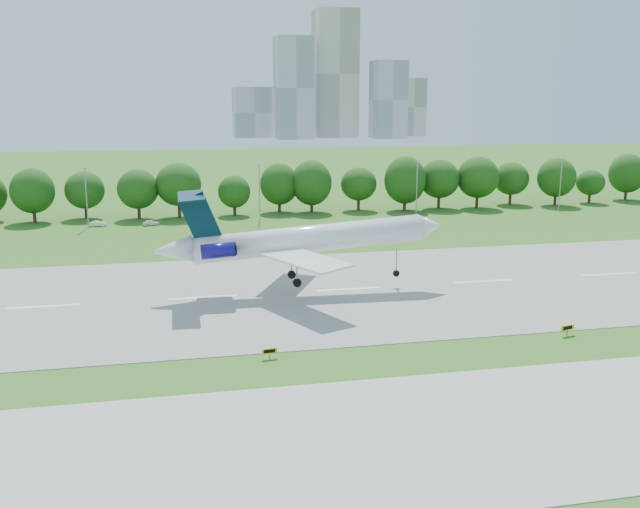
% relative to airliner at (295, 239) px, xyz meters
% --- Properties ---
extents(ground, '(600.00, 600.00, 0.00)m').
position_rel_airliner_xyz_m(ground, '(-12.45, -25.02, -7.42)').
color(ground, '#33651A').
rests_on(ground, ground).
extents(runway, '(400.00, 45.00, 0.08)m').
position_rel_airliner_xyz_m(runway, '(-12.45, -0.02, -7.38)').
color(runway, gray).
rests_on(runway, ground).
extents(taxiway, '(400.00, 23.00, 0.08)m').
position_rel_airliner_xyz_m(taxiway, '(-12.45, -43.02, -7.38)').
color(taxiway, '#ADADA8').
rests_on(taxiway, ground).
extents(tree_line, '(288.40, 8.40, 10.40)m').
position_rel_airliner_xyz_m(tree_line, '(-12.45, 66.98, -1.23)').
color(tree_line, '#382314').
rests_on(tree_line, ground).
extents(light_poles, '(175.90, 0.25, 12.19)m').
position_rel_airliner_xyz_m(light_poles, '(-14.95, 56.98, -1.08)').
color(light_poles, gray).
rests_on(light_poles, ground).
extents(skyline, '(127.00, 52.00, 80.00)m').
position_rel_airliner_xyz_m(skyline, '(87.71, 365.59, 23.05)').
color(skyline, '#B2B2B7').
rests_on(skyline, ground).
extents(airliner, '(39.30, 28.65, 12.76)m').
position_rel_airliner_xyz_m(airliner, '(0.00, 0.00, 0.00)').
color(airliner, white).
rests_on(airliner, ground).
extents(taxi_sign_centre, '(1.61, 0.39, 1.12)m').
position_rel_airliner_xyz_m(taxi_sign_centre, '(-6.92, -24.02, -6.59)').
color(taxi_sign_centre, gray).
rests_on(taxi_sign_centre, ground).
extents(taxi_sign_right, '(1.78, 0.63, 1.25)m').
position_rel_airliner_xyz_m(taxi_sign_right, '(26.56, -23.83, -6.49)').
color(taxi_sign_right, gray).
rests_on(taxi_sign_right, ground).
extents(service_vehicle_a, '(3.43, 1.39, 1.11)m').
position_rel_airliner_xyz_m(service_vehicle_a, '(-30.71, 58.34, -6.86)').
color(service_vehicle_a, white).
rests_on(service_vehicle_a, ground).
extents(service_vehicle_b, '(3.60, 2.18, 1.15)m').
position_rel_airliner_xyz_m(service_vehicle_b, '(-20.10, 57.04, -6.84)').
color(service_vehicle_b, white).
rests_on(service_vehicle_b, ground).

